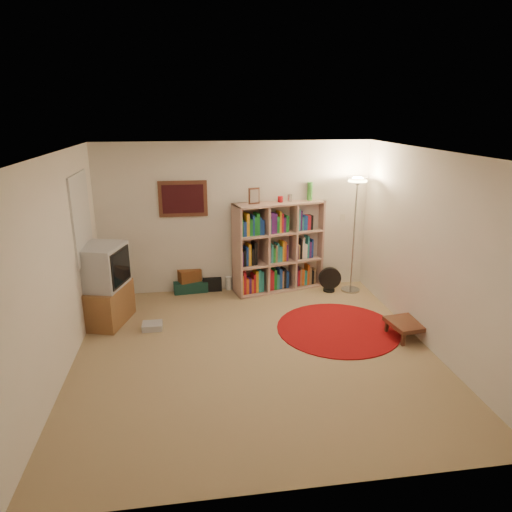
{
  "coord_description": "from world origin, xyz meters",
  "views": [
    {
      "loc": [
        -0.74,
        -5.13,
        2.94
      ],
      "look_at": [
        0.1,
        0.6,
        1.1
      ],
      "focal_mm": 32.0,
      "sensor_mm": 36.0,
      "label": 1
    }
  ],
  "objects": [
    {
      "name": "room",
      "position": [
        -0.05,
        0.05,
        1.26
      ],
      "size": [
        4.54,
        4.54,
        2.54
      ],
      "color": "#9B805A",
      "rests_on": "ground"
    },
    {
      "name": "bookshelf",
      "position": [
        0.68,
        2.12,
        0.74
      ],
      "size": [
        1.58,
        0.79,
        1.83
      ],
      "rotation": [
        0.0,
        0.0,
        0.25
      ],
      "color": "tan",
      "rests_on": "ground"
    },
    {
      "name": "floor_lamp",
      "position": [
        1.92,
        1.85,
        1.62
      ],
      "size": [
        0.43,
        0.43,
        1.95
      ],
      "rotation": [
        0.0,
        0.0,
        0.17
      ],
      "color": "#A5A7A9",
      "rests_on": "ground"
    },
    {
      "name": "floor_fan",
      "position": [
        1.55,
        1.87,
        0.22
      ],
      "size": [
        0.38,
        0.22,
        0.43
      ],
      "rotation": [
        0.0,
        0.0,
        -0.11
      ],
      "color": "black",
      "rests_on": "ground"
    },
    {
      "name": "tv_stand",
      "position": [
        -2.01,
        1.19,
        0.56
      ],
      "size": [
        0.76,
        0.92,
        1.16
      ],
      "rotation": [
        0.0,
        0.0,
        -0.28
      ],
      "color": "brown",
      "rests_on": "ground"
    },
    {
      "name": "dvd_box",
      "position": [
        -1.35,
        0.86,
        0.05
      ],
      "size": [
        0.28,
        0.23,
        0.09
      ],
      "rotation": [
        0.0,
        0.0,
        0.0
      ],
      "color": "#B3B3B8",
      "rests_on": "ground"
    },
    {
      "name": "suitcase",
      "position": [
        -0.8,
        2.26,
        0.09
      ],
      "size": [
        0.6,
        0.42,
        0.18
      ],
      "rotation": [
        0.0,
        0.0,
        0.1
      ],
      "color": "#13362D",
      "rests_on": "ground"
    },
    {
      "name": "wicker_basket",
      "position": [
        -0.81,
        2.25,
        0.29
      ],
      "size": [
        0.43,
        0.37,
        0.21
      ],
      "rotation": [
        0.0,
        0.0,
        0.36
      ],
      "color": "brown",
      "rests_on": "suitcase"
    },
    {
      "name": "duffel_bag",
      "position": [
        -0.42,
        2.26,
        0.11
      ],
      "size": [
        0.33,
        0.27,
        0.22
      ],
      "rotation": [
        0.0,
        0.0,
        -0.02
      ],
      "color": "black",
      "rests_on": "ground"
    },
    {
      "name": "paper_towel",
      "position": [
        -0.14,
        2.21,
        0.11
      ],
      "size": [
        0.14,
        0.14,
        0.23
      ],
      "rotation": [
        0.0,
        0.0,
        -0.29
      ],
      "color": "white",
      "rests_on": "ground"
    },
    {
      "name": "red_rug",
      "position": [
        1.25,
        0.48,
        0.01
      ],
      "size": [
        1.72,
        1.72,
        0.02
      ],
      "color": "maroon",
      "rests_on": "ground"
    },
    {
      "name": "side_table",
      "position": [
        2.12,
        0.12,
        0.19
      ],
      "size": [
        0.56,
        0.56,
        0.23
      ],
      "rotation": [
        0.0,
        0.0,
        0.14
      ],
      "color": "#4A2519",
      "rests_on": "ground"
    }
  ]
}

